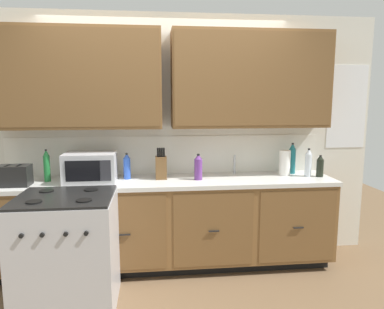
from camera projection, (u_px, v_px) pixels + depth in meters
name	position (u px, v px, depth m)	size (l,w,h in m)	color
ground_plane	(170.00, 281.00, 3.37)	(8.18, 8.18, 0.00)	brown
wall_unit	(167.00, 102.00, 3.60)	(4.47, 0.40, 2.56)	silver
counter_run	(169.00, 222.00, 3.59)	(3.30, 0.64, 0.91)	black
stove_range	(68.00, 252.00, 2.88)	(0.76, 0.68, 0.95)	#B7B7BC
microwave	(91.00, 167.00, 3.41)	(0.48, 0.37, 0.28)	#B7B7BC
toaster	(14.00, 176.00, 3.25)	(0.28, 0.18, 0.19)	black
knife_block	(161.00, 167.00, 3.55)	(0.11, 0.14, 0.31)	brown
sink_faucet	(234.00, 164.00, 3.79)	(0.02, 0.02, 0.20)	#B2B5BA
paper_towel_roll	(285.00, 163.00, 3.71)	(0.12, 0.12, 0.26)	white
bottle_violet	(198.00, 167.00, 3.50)	(0.08, 0.08, 0.26)	#663384
bottle_teal	(292.00, 159.00, 3.79)	(0.07, 0.07, 0.33)	#1E707A
bottle_dark	(320.00, 166.00, 3.64)	(0.07, 0.07, 0.22)	black
bottle_blue	(127.00, 166.00, 3.53)	(0.07, 0.07, 0.26)	blue
bottle_green	(47.00, 166.00, 3.42)	(0.06, 0.06, 0.31)	#237A38
bottle_clear	(308.00, 163.00, 3.64)	(0.07, 0.07, 0.29)	silver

